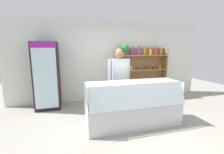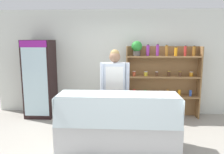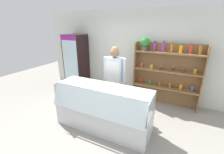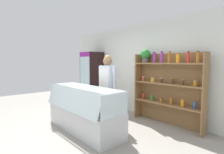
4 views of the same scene
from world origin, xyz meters
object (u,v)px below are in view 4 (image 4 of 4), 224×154
object	(u,v)px
drinks_fridge	(92,78)
deli_display_case	(84,117)
shop_clerk	(107,82)
shelving_unit	(165,82)

from	to	relation	value
drinks_fridge	deli_display_case	world-z (taller)	drinks_fridge
deli_display_case	shop_clerk	world-z (taller)	shop_clerk
deli_display_case	shop_clerk	size ratio (longest dim) A/B	1.22
drinks_fridge	shelving_unit	distance (m)	3.01
drinks_fridge	shop_clerk	bearing A→B (deg)	-24.00
shelving_unit	shop_clerk	world-z (taller)	shelving_unit
deli_display_case	shop_clerk	bearing A→B (deg)	96.00
shelving_unit	shop_clerk	size ratio (longest dim) A/B	1.09
drinks_fridge	shop_clerk	distance (m)	2.11
drinks_fridge	shelving_unit	size ratio (longest dim) A/B	1.01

